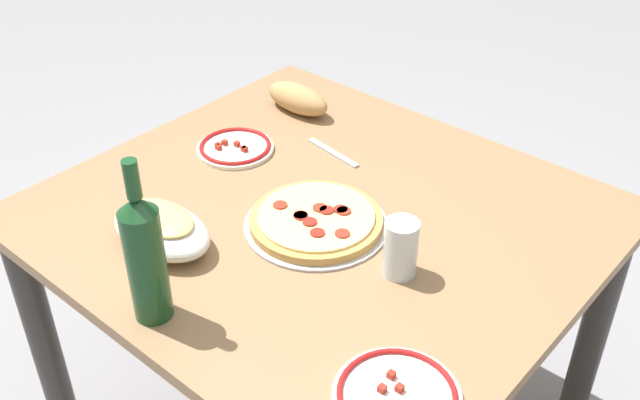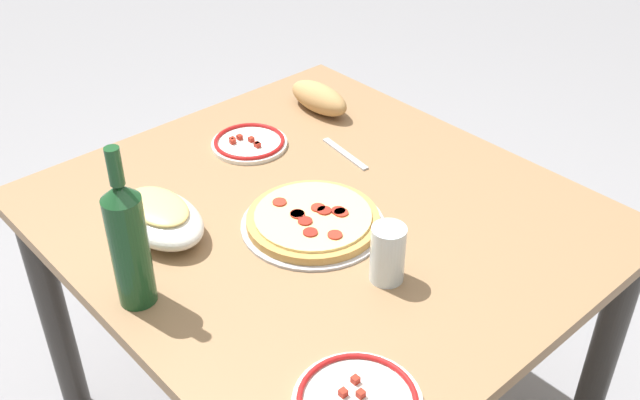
# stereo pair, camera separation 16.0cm
# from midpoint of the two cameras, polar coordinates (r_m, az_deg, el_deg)

# --- Properties ---
(dining_table) EXTENTS (1.12, 1.03, 0.71)m
(dining_table) POSITION_cam_midpoint_polar(r_m,az_deg,el_deg) (1.69, -2.72, -4.12)
(dining_table) COLOR #93704C
(dining_table) RESTS_ON ground
(pepperoni_pizza) EXTENTS (0.30, 0.30, 0.03)m
(pepperoni_pizza) POSITION_cam_midpoint_polar(r_m,az_deg,el_deg) (1.57, -3.23, -1.70)
(pepperoni_pizza) COLOR #B7B7BC
(pepperoni_pizza) RESTS_ON dining_table
(baked_pasta_dish) EXTENTS (0.24, 0.15, 0.08)m
(baked_pasta_dish) POSITION_cam_midpoint_polar(r_m,az_deg,el_deg) (1.55, -14.94, -2.14)
(baked_pasta_dish) COLOR white
(baked_pasta_dish) RESTS_ON dining_table
(wine_bottle) EXTENTS (0.07, 0.07, 0.33)m
(wine_bottle) POSITION_cam_midpoint_polar(r_m,az_deg,el_deg) (1.34, -16.59, -4.24)
(wine_bottle) COLOR #194723
(wine_bottle) RESTS_ON dining_table
(water_glass) EXTENTS (0.07, 0.07, 0.12)m
(water_glass) POSITION_cam_midpoint_polar(r_m,az_deg,el_deg) (1.42, 2.97, -3.81)
(water_glass) COLOR silver
(water_glass) RESTS_ON dining_table
(side_plate_near) EXTENTS (0.19, 0.19, 0.02)m
(side_plate_near) POSITION_cam_midpoint_polar(r_m,az_deg,el_deg) (1.85, -8.96, 3.91)
(side_plate_near) COLOR white
(side_plate_near) RESTS_ON dining_table
(side_plate_far) EXTENTS (0.21, 0.21, 0.02)m
(side_plate_far) POSITION_cam_midpoint_polar(r_m,az_deg,el_deg) (1.23, 2.07, -14.84)
(side_plate_far) COLOR white
(side_plate_far) RESTS_ON dining_table
(bread_loaf) EXTENTS (0.20, 0.08, 0.07)m
(bread_loaf) POSITION_cam_midpoint_polar(r_m,az_deg,el_deg) (2.00, -4.03, 7.66)
(bread_loaf) COLOR tan
(bread_loaf) RESTS_ON dining_table
(fork_right) EXTENTS (0.17, 0.04, 0.00)m
(fork_right) POSITION_cam_midpoint_polar(r_m,az_deg,el_deg) (1.82, -1.53, 3.56)
(fork_right) COLOR #B7B7BC
(fork_right) RESTS_ON dining_table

